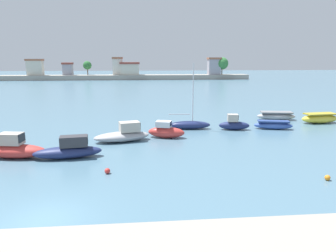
{
  "coord_description": "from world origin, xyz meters",
  "views": [
    {
      "loc": [
        4.85,
        -14.05,
        7.67
      ],
      "look_at": [
        7.81,
        18.0,
        0.65
      ],
      "focal_mm": 32.8,
      "sensor_mm": 36.0,
      "label": 1
    }
  ],
  "objects_px": {
    "moored_boat_2": "(69,150)",
    "mooring_buoy_0": "(107,171)",
    "moored_boat_3": "(123,135)",
    "moored_boat_7": "(273,125)",
    "moored_boat_1": "(15,149)",
    "moored_boat_6": "(234,124)",
    "moored_boat_4": "(166,131)",
    "moored_boat_9": "(320,118)",
    "mooring_buoy_3": "(327,178)",
    "moored_boat_5": "(190,125)",
    "moored_boat_8": "(276,116)"
  },
  "relations": [
    {
      "from": "moored_boat_6",
      "to": "mooring_buoy_0",
      "type": "bearing_deg",
      "value": -127.51
    },
    {
      "from": "moored_boat_2",
      "to": "moored_boat_4",
      "type": "bearing_deg",
      "value": 27.17
    },
    {
      "from": "moored_boat_5",
      "to": "moored_boat_8",
      "type": "height_order",
      "value": "moored_boat_5"
    },
    {
      "from": "moored_boat_1",
      "to": "mooring_buoy_0",
      "type": "height_order",
      "value": "moored_boat_1"
    },
    {
      "from": "mooring_buoy_0",
      "to": "mooring_buoy_3",
      "type": "distance_m",
      "value": 14.52
    },
    {
      "from": "moored_boat_3",
      "to": "mooring_buoy_0",
      "type": "bearing_deg",
      "value": -108.66
    },
    {
      "from": "moored_boat_1",
      "to": "mooring_buoy_0",
      "type": "xyz_separation_m",
      "value": [
        7.68,
        -4.26,
        -0.5
      ]
    },
    {
      "from": "moored_boat_5",
      "to": "moored_boat_1",
      "type": "bearing_deg",
      "value": -145.96
    },
    {
      "from": "moored_boat_9",
      "to": "mooring_buoy_0",
      "type": "height_order",
      "value": "moored_boat_9"
    },
    {
      "from": "mooring_buoy_3",
      "to": "moored_boat_2",
      "type": "bearing_deg",
      "value": 160.43
    },
    {
      "from": "moored_boat_3",
      "to": "moored_boat_7",
      "type": "distance_m",
      "value": 16.9
    },
    {
      "from": "mooring_buoy_0",
      "to": "mooring_buoy_3",
      "type": "relative_size",
      "value": 1.08
    },
    {
      "from": "moored_boat_6",
      "to": "moored_boat_3",
      "type": "bearing_deg",
      "value": -154.3
    },
    {
      "from": "moored_boat_6",
      "to": "moored_boat_8",
      "type": "xyz_separation_m",
      "value": [
        7.21,
        5.19,
        -0.13
      ]
    },
    {
      "from": "moored_boat_3",
      "to": "mooring_buoy_3",
      "type": "distance_m",
      "value": 17.56
    },
    {
      "from": "moored_boat_7",
      "to": "moored_boat_8",
      "type": "distance_m",
      "value": 5.91
    },
    {
      "from": "moored_boat_2",
      "to": "moored_boat_7",
      "type": "relative_size",
      "value": 1.24
    },
    {
      "from": "moored_boat_1",
      "to": "mooring_buoy_0",
      "type": "distance_m",
      "value": 8.8
    },
    {
      "from": "moored_boat_2",
      "to": "moored_boat_8",
      "type": "xyz_separation_m",
      "value": [
        23.22,
        13.71,
        -0.15
      ]
    },
    {
      "from": "moored_boat_4",
      "to": "moored_boat_5",
      "type": "xyz_separation_m",
      "value": [
        3.01,
        3.64,
        -0.16
      ]
    },
    {
      "from": "moored_boat_1",
      "to": "moored_boat_4",
      "type": "xyz_separation_m",
      "value": [
        12.52,
        5.22,
        -0.03
      ]
    },
    {
      "from": "moored_boat_6",
      "to": "moored_boat_8",
      "type": "height_order",
      "value": "moored_boat_6"
    },
    {
      "from": "moored_boat_9",
      "to": "mooring_buoy_3",
      "type": "xyz_separation_m",
      "value": [
        -9.96,
        -17.41,
        -0.41
      ]
    },
    {
      "from": "moored_boat_1",
      "to": "moored_boat_7",
      "type": "xyz_separation_m",
      "value": [
        24.84,
        7.95,
        -0.24
      ]
    },
    {
      "from": "moored_boat_7",
      "to": "moored_boat_4",
      "type": "bearing_deg",
      "value": -154.41
    },
    {
      "from": "moored_boat_3",
      "to": "moored_boat_9",
      "type": "distance_m",
      "value": 24.44
    },
    {
      "from": "moored_boat_6",
      "to": "moored_boat_7",
      "type": "distance_m",
      "value": 4.51
    },
    {
      "from": "moored_boat_5",
      "to": "moored_boat_9",
      "type": "relative_size",
      "value": 1.49
    },
    {
      "from": "mooring_buoy_3",
      "to": "moored_boat_3",
      "type": "bearing_deg",
      "value": 140.99
    },
    {
      "from": "moored_boat_1",
      "to": "moored_boat_7",
      "type": "relative_size",
      "value": 1.21
    },
    {
      "from": "moored_boat_4",
      "to": "moored_boat_6",
      "type": "bearing_deg",
      "value": 35.09
    },
    {
      "from": "moored_boat_9",
      "to": "mooring_buoy_0",
      "type": "bearing_deg",
      "value": -152.97
    },
    {
      "from": "moored_boat_1",
      "to": "moored_boat_5",
      "type": "relative_size",
      "value": 0.73
    },
    {
      "from": "moored_boat_2",
      "to": "mooring_buoy_0",
      "type": "xyz_separation_m",
      "value": [
        3.35,
        -3.76,
        -0.45
      ]
    },
    {
      "from": "moored_boat_6",
      "to": "moored_boat_9",
      "type": "xyz_separation_m",
      "value": [
        11.61,
        2.62,
        -0.04
      ]
    },
    {
      "from": "moored_boat_3",
      "to": "moored_boat_4",
      "type": "distance_m",
      "value": 4.28
    },
    {
      "from": "moored_boat_6",
      "to": "moored_boat_9",
      "type": "relative_size",
      "value": 0.71
    },
    {
      "from": "moored_boat_6",
      "to": "mooring_buoy_0",
      "type": "relative_size",
      "value": 9.03
    },
    {
      "from": "moored_boat_1",
      "to": "mooring_buoy_3",
      "type": "height_order",
      "value": "moored_boat_1"
    },
    {
      "from": "mooring_buoy_0",
      "to": "moored_boat_4",
      "type": "bearing_deg",
      "value": 63.0
    },
    {
      "from": "moored_boat_3",
      "to": "moored_boat_6",
      "type": "bearing_deg",
      "value": 3.15
    },
    {
      "from": "moored_boat_2",
      "to": "moored_boat_3",
      "type": "bearing_deg",
      "value": 42.1
    },
    {
      "from": "moored_boat_9",
      "to": "mooring_buoy_0",
      "type": "distance_m",
      "value": 28.47
    },
    {
      "from": "moored_boat_2",
      "to": "moored_boat_8",
      "type": "relative_size",
      "value": 1.07
    },
    {
      "from": "moored_boat_7",
      "to": "mooring_buoy_0",
      "type": "relative_size",
      "value": 11.36
    },
    {
      "from": "moored_boat_3",
      "to": "mooring_buoy_0",
      "type": "height_order",
      "value": "moored_boat_3"
    },
    {
      "from": "moored_boat_3",
      "to": "moored_boat_4",
      "type": "relative_size",
      "value": 1.45
    },
    {
      "from": "moored_boat_1",
      "to": "moored_boat_6",
      "type": "distance_m",
      "value": 21.85
    },
    {
      "from": "moored_boat_2",
      "to": "moored_boat_9",
      "type": "bearing_deg",
      "value": 14.17
    },
    {
      "from": "moored_boat_2",
      "to": "moored_boat_9",
      "type": "relative_size",
      "value": 1.11
    }
  ]
}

